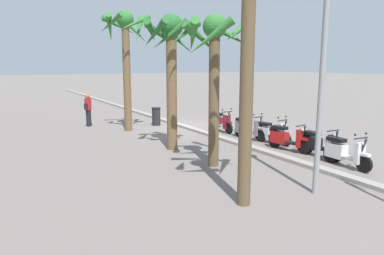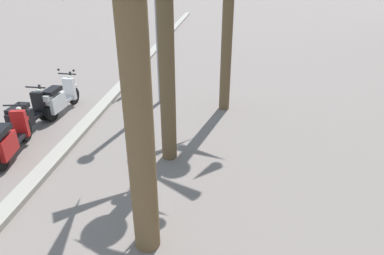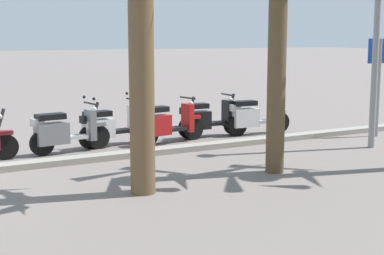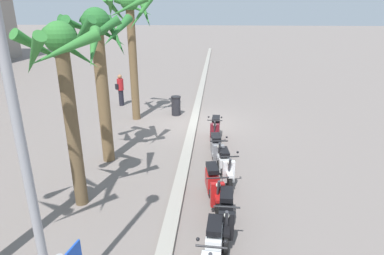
{
  "view_description": "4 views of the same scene",
  "coord_description": "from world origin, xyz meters",
  "px_view_note": "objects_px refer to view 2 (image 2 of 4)",
  "views": [
    {
      "loc": [
        -16.0,
        8.84,
        3.22
      ],
      "look_at": [
        -6.8,
        3.57,
        1.33
      ],
      "focal_mm": 33.42,
      "sensor_mm": 36.0,
      "label": 1
    },
    {
      "loc": [
        -0.12,
        4.03,
        4.03
      ],
      "look_at": [
        -5.8,
        3.38,
        1.24
      ],
      "focal_mm": 31.99,
      "sensor_mm": 36.0,
      "label": 2
    },
    {
      "loc": [
        -0.44,
        10.95,
        2.43
      ],
      "look_at": [
        -4.61,
        3.51,
        1.09
      ],
      "focal_mm": 53.93,
      "sensor_mm": 36.0,
      "label": 3
    },
    {
      "loc": [
        -14.04,
        -0.8,
        4.91
      ],
      "look_at": [
        -4.24,
        -0.04,
        1.34
      ],
      "focal_mm": 30.31,
      "sensor_mm": 36.0,
      "label": 4
    }
  ],
  "objects_px": {
    "scooter_black_gap_after_mid": "(27,116)",
    "crossing_sign": "(136,45)",
    "scooter_white_mid_rear": "(60,99)",
    "scooter_red_tail_end": "(9,139)"
  },
  "relations": [
    {
      "from": "crossing_sign",
      "to": "scooter_white_mid_rear",
      "type": "bearing_deg",
      "value": -33.36
    },
    {
      "from": "scooter_white_mid_rear",
      "to": "scooter_red_tail_end",
      "type": "bearing_deg",
      "value": 0.73
    },
    {
      "from": "scooter_white_mid_rear",
      "to": "scooter_black_gap_after_mid",
      "type": "bearing_deg",
      "value": -12.72
    },
    {
      "from": "scooter_red_tail_end",
      "to": "scooter_black_gap_after_mid",
      "type": "bearing_deg",
      "value": -166.15
    },
    {
      "from": "scooter_black_gap_after_mid",
      "to": "crossing_sign",
      "type": "bearing_deg",
      "value": 152.72
    },
    {
      "from": "scooter_black_gap_after_mid",
      "to": "scooter_red_tail_end",
      "type": "relative_size",
      "value": 0.98
    },
    {
      "from": "scooter_white_mid_rear",
      "to": "scooter_red_tail_end",
      "type": "distance_m",
      "value": 2.5
    },
    {
      "from": "scooter_black_gap_after_mid",
      "to": "crossing_sign",
      "type": "height_order",
      "value": "crossing_sign"
    },
    {
      "from": "scooter_white_mid_rear",
      "to": "crossing_sign",
      "type": "distance_m",
      "value": 3.19
    },
    {
      "from": "scooter_white_mid_rear",
      "to": "scooter_red_tail_end",
      "type": "height_order",
      "value": "scooter_white_mid_rear"
    }
  ]
}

